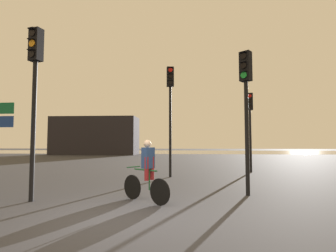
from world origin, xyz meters
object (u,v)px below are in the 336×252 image
at_px(traffic_light_near_right, 246,94).
at_px(traffic_light_far_right, 250,117).
at_px(cyclist, 147,171).
at_px(traffic_light_near_left, 35,80).
at_px(traffic_light_center, 170,101).
at_px(distant_building, 96,136).

xyz_separation_m(traffic_light_near_right, traffic_light_far_right, (1.58, 6.10, -0.08)).
xyz_separation_m(traffic_light_far_right, cyclist, (-4.40, -7.20, -2.09)).
bearing_deg(traffic_light_far_right, traffic_light_near_left, 54.35).
distance_m(traffic_light_near_right, traffic_light_center, 4.69).
relative_size(traffic_light_near_right, traffic_light_center, 0.86).
bearing_deg(traffic_light_near_left, traffic_light_far_right, -119.55).
relative_size(traffic_light_near_left, cyclist, 2.88).
bearing_deg(traffic_light_near_right, traffic_light_far_right, -65.66).
relative_size(distant_building, traffic_light_center, 2.14).
height_order(traffic_light_near_right, traffic_light_center, traffic_light_center).
distance_m(traffic_light_near_left, traffic_light_center, 6.14).
xyz_separation_m(distant_building, traffic_light_near_left, (7.60, -26.49, 0.82)).
xyz_separation_m(traffic_light_near_left, traffic_light_far_right, (7.47, 7.29, -0.32)).
height_order(traffic_light_center, cyclist, traffic_light_center).
bearing_deg(cyclist, traffic_light_near_right, -30.34).
xyz_separation_m(traffic_light_center, traffic_light_far_right, (4.09, 2.17, -0.55)).
bearing_deg(traffic_light_near_right, traffic_light_near_left, 50.27).
bearing_deg(traffic_light_far_right, distant_building, -41.84).
bearing_deg(traffic_light_center, distant_building, -71.35).
relative_size(distant_building, traffic_light_near_right, 2.51).
distance_m(traffic_light_near_left, traffic_light_far_right, 10.44).
height_order(traffic_light_near_right, traffic_light_far_right, traffic_light_near_right).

